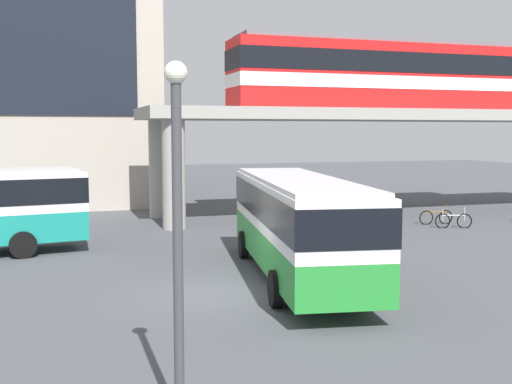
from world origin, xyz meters
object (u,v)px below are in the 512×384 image
Objects in this scene: bus_main at (297,217)px; train at (392,75)px; bicycle_blue at (319,222)px; bicycle_brown at (436,217)px; bicycle_orange at (345,227)px; bicycle_silver at (454,221)px; bicycle_green at (263,222)px.

train is at bearing 50.78° from bus_main.
train reaches higher than bicycle_blue.
train is 8.81m from bicycle_brown.
train is 10.41× the size of bicycle_orange.
train is 18.40m from bus_main.
bicycle_silver is (0.06, -6.04, -7.46)m from train.
bicycle_blue is (-0.48, 1.84, 0.00)m from bicycle_orange.
bicycle_brown and bicycle_silver have the same top height.
bicycle_brown is at bearing -3.41° from bicycle_blue.
bicycle_green is 8.87m from bicycle_brown.
bicycle_blue is (-6.32, 1.72, 0.00)m from bicycle_silver.
train reaches higher than bicycle_green.
bus_main is at bearing -102.52° from bicycle_green.
bicycle_orange is at bearing -133.17° from train.
bicycle_green and bicycle_blue have the same top height.
bus_main is 6.31× the size of bicycle_orange.
bicycle_green is 1.04× the size of bicycle_silver.
bicycle_orange is 1.90m from bicycle_blue.
train reaches higher than bicycle_brown.
train is 11.27m from bicycle_orange.
bicycle_orange is at bearing 54.47° from bus_main.
train is at bearing 90.55° from bicycle_silver.
bicycle_brown is 1.35m from bicycle_silver.
bicycle_orange is at bearing -165.70° from bicycle_brown.
bicycle_green is 4.04m from bicycle_orange.
bicycle_blue is (-6.26, -4.32, -7.46)m from train.
bus_main is at bearing -117.43° from bicycle_blue.
bicycle_orange is 5.84m from bicycle_silver.
bicycle_silver and bicycle_blue have the same top height.
bicycle_silver is (11.09, 7.47, -1.63)m from bus_main.
bicycle_green is at bearing 163.91° from bicycle_silver.
bicycle_brown is (-0.02, -4.69, -7.46)m from train.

